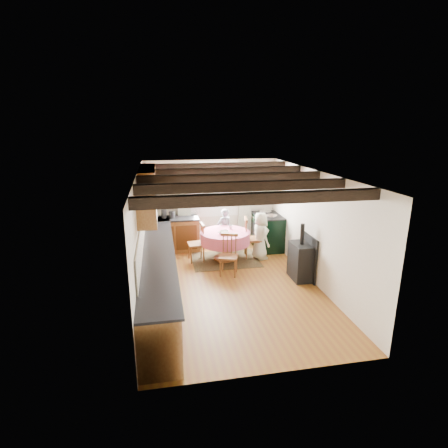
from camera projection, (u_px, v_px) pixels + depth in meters
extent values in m
cube|color=brown|center=(231.00, 286.00, 7.43)|extent=(3.60, 5.50, 0.00)
cube|color=white|center=(232.00, 173.00, 6.77)|extent=(3.60, 5.50, 0.00)
cube|color=silver|center=(211.00, 203.00, 9.69)|extent=(3.60, 0.00, 2.40)
cube|color=silver|center=(275.00, 295.00, 4.50)|extent=(3.60, 0.00, 2.40)
cube|color=silver|center=(140.00, 237.00, 6.78)|extent=(0.00, 5.50, 2.40)
cube|color=silver|center=(314.00, 228.00, 7.42)|extent=(0.00, 5.50, 2.40)
cube|color=black|center=(261.00, 198.00, 4.90)|extent=(3.60, 0.16, 0.16)
cube|color=black|center=(244.00, 186.00, 5.85)|extent=(3.60, 0.16, 0.16)
cube|color=black|center=(232.00, 178.00, 6.79)|extent=(3.60, 0.16, 0.16)
cube|color=black|center=(222.00, 171.00, 7.74)|extent=(3.60, 0.16, 0.16)
cube|color=black|center=(215.00, 166.00, 8.68)|extent=(3.60, 0.16, 0.16)
cube|color=beige|center=(142.00, 233.00, 7.06)|extent=(0.02, 4.50, 0.55)
cube|color=beige|center=(175.00, 205.00, 9.50)|extent=(1.40, 0.02, 0.55)
cube|color=olive|center=(158.00, 272.00, 7.04)|extent=(0.60, 5.30, 0.88)
cube|color=olive|center=(174.00, 235.00, 9.43)|extent=(1.30, 0.60, 0.88)
cube|color=black|center=(158.00, 251.00, 6.91)|extent=(0.64, 5.30, 0.04)
cube|color=black|center=(174.00, 219.00, 9.29)|extent=(1.30, 0.64, 0.04)
cube|color=olive|center=(148.00, 188.00, 7.73)|extent=(0.34, 1.80, 0.90)
cube|color=olive|center=(147.00, 205.00, 6.33)|extent=(0.34, 0.90, 0.70)
cube|color=white|center=(214.00, 189.00, 9.59)|extent=(1.34, 0.03, 1.54)
cube|color=white|center=(214.00, 189.00, 9.59)|extent=(1.20, 0.01, 1.40)
cube|color=beige|center=(184.00, 209.00, 9.49)|extent=(0.35, 0.10, 2.10)
cube|color=beige|center=(245.00, 206.00, 9.80)|extent=(0.35, 0.10, 2.10)
cylinder|color=black|center=(215.00, 167.00, 9.34)|extent=(2.00, 0.03, 0.03)
cube|color=gold|center=(278.00, 186.00, 9.45)|extent=(0.04, 0.50, 0.60)
cylinder|color=silver|center=(248.00, 184.00, 9.72)|extent=(0.30, 0.02, 0.30)
cube|color=black|center=(225.00, 260.00, 8.87)|extent=(1.66, 1.29, 0.01)
imported|color=slate|center=(224.00, 230.00, 9.41)|extent=(0.49, 0.40, 1.16)
imported|color=beige|center=(260.00, 236.00, 8.81)|extent=(0.53, 0.67, 1.21)
imported|color=silver|center=(223.00, 233.00, 8.48)|extent=(0.32, 0.32, 0.06)
imported|color=silver|center=(225.00, 232.00, 8.55)|extent=(0.24, 0.24, 0.07)
imported|color=silver|center=(231.00, 227.00, 8.91)|extent=(0.14, 0.14, 0.10)
cylinder|color=#262628|center=(164.00, 214.00, 9.22)|extent=(0.14, 0.14, 0.24)
cylinder|color=#262628|center=(172.00, 215.00, 9.25)|extent=(0.16, 0.16, 0.18)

